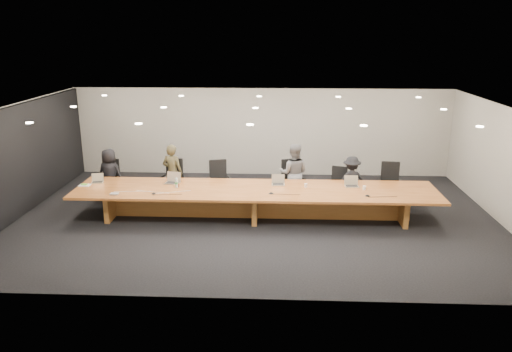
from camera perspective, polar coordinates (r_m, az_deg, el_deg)
The scene contains 28 objects.
ground at distance 12.64m, azimuth -0.06°, elevation -4.74°, with size 12.00×12.00×0.00m, color black.
back_wall at distance 16.10m, azimuth 0.62°, elevation 5.04°, with size 12.00×0.02×2.80m, color beige.
left_wall_panel at distance 13.83m, azimuth -25.48°, elevation 1.46°, with size 0.08×7.84×2.74m, color black.
conference_table at distance 12.46m, azimuth -0.06°, elevation -2.50°, with size 9.00×1.80×0.75m.
chair_far_left at distance 14.48m, azimuth -16.38°, elevation -0.36°, with size 0.56×0.56×1.11m, color black, non-canonical shape.
chair_left at distance 13.91m, azimuth -9.65°, elevation -0.44°, with size 0.60×0.60×1.18m, color black, non-canonical shape.
chair_mid_left at distance 13.70m, azimuth -4.15°, elevation -0.57°, with size 0.58×0.58×1.15m, color black, non-canonical shape.
chair_mid_right at distance 13.59m, azimuth 4.25°, elevation -0.61°, with size 0.61×0.61×1.20m, color black, non-canonical shape.
chair_right at distance 13.70m, azimuth 9.28°, elevation -1.05°, with size 0.51×0.51×1.01m, color black, non-canonical shape.
chair_far_right at distance 13.89m, azimuth 15.09°, elevation -0.84°, with size 0.59×0.59×1.16m, color black, non-canonical shape.
person_a at distance 14.32m, azimuth -16.35°, elevation 0.17°, with size 0.71×0.46×1.45m, color black.
person_b at distance 13.80m, azimuth -9.51°, elevation 0.35°, with size 0.58×0.38×1.60m, color #35301D.
person_c at distance 13.55m, azimuth 4.31°, elevation 0.31°, with size 0.79×0.62×1.64m, color #5E5E60.
person_d at distance 13.64m, azimuth 10.83°, elevation -0.50°, with size 0.86×0.49×1.33m, color black.
laptop_a at distance 13.52m, azimuth -17.71°, elevation -0.25°, with size 0.30×0.21×0.23m, color beige, non-canonical shape.
laptop_b at distance 12.97m, azimuth -9.58°, elevation -0.24°, with size 0.37×0.27×0.29m, color #C5B197, non-canonical shape.
laptop_d at distance 12.70m, azimuth 2.56°, elevation -0.46°, with size 0.33×0.24×0.26m, color tan, non-canonical shape.
laptop_e at distance 12.77m, azimuth 10.91°, elevation -0.62°, with size 0.34×0.25×0.27m, color tan, non-canonical shape.
water_bottle at distance 12.63m, azimuth -9.08°, elevation -0.79°, with size 0.08×0.08×0.24m, color #ADBDB8.
amber_mug at distance 12.71m, azimuth -8.92°, elevation -1.03°, with size 0.07×0.07×0.09m, color maroon.
paper_cup_near at distance 12.58m, azimuth 5.71°, elevation -1.08°, with size 0.08×0.08×0.09m, color silver.
paper_cup_far at distance 12.61m, azimuth 12.27°, elevation -1.33°, with size 0.08×0.08×0.10m, color white.
notepad at distance 13.40m, azimuth -18.98°, elevation -1.00°, with size 0.28×0.22×0.02m, color silver.
lime_gadget at distance 13.40m, azimuth -19.04°, elevation -0.91°, with size 0.15×0.08×0.02m, color #5CAF2E.
av_box at distance 12.45m, azimuth -15.88°, elevation -1.98°, with size 0.20×0.15×0.03m, color #9D9DA2.
mic_left at distance 12.27m, azimuth -11.63°, elevation -1.95°, with size 0.11×0.11×0.03m, color black.
mic_center at distance 12.04m, azimuth 1.73°, elevation -1.96°, with size 0.13×0.13×0.03m, color black.
mic_right at distance 12.16m, azimuth 12.63°, elevation -2.18°, with size 0.12×0.12×0.03m, color black.
Camera 1 is at (0.57, -11.79, 4.52)m, focal length 35.00 mm.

